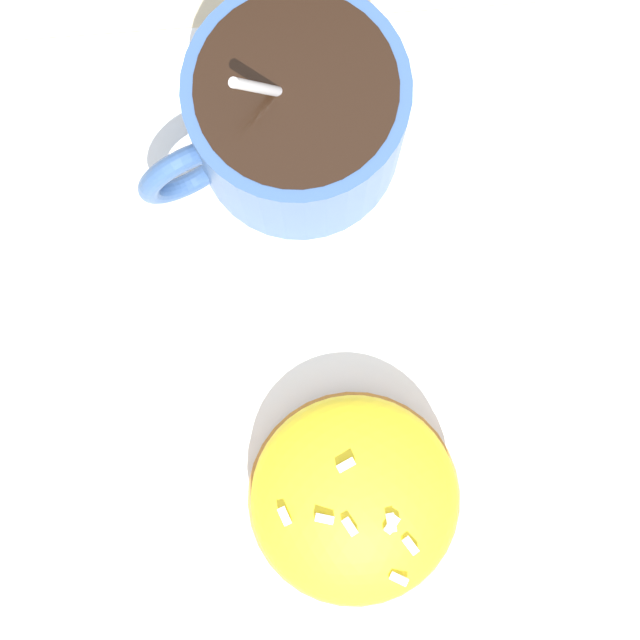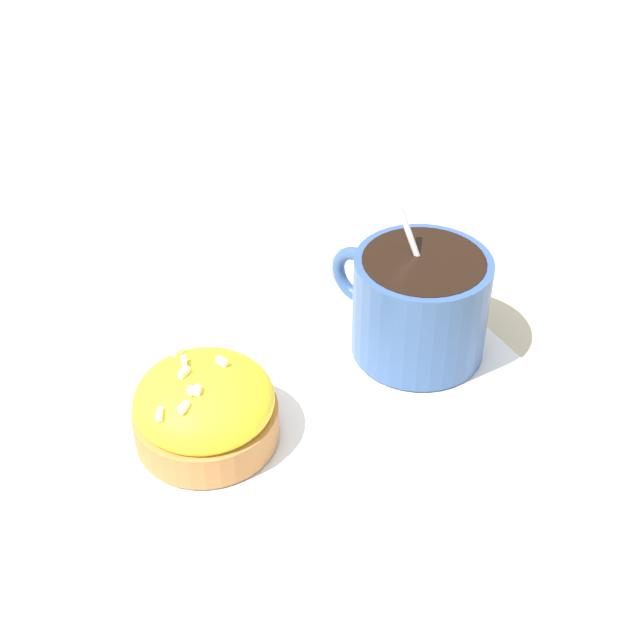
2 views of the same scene
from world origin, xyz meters
The scene contains 4 objects.
ground_plane centered at (0.00, 0.00, 0.00)m, with size 3.00×3.00×0.00m, color #C6B793.
paper_napkin centered at (0.00, 0.00, 0.00)m, with size 0.27×0.24×0.00m.
coffee_cup centered at (0.08, 0.00, 0.04)m, with size 0.09×0.11×0.10m.
frosted_pastry centered at (-0.08, -0.01, 0.03)m, with size 0.09×0.09×0.05m.
Camera 1 is at (-0.06, -0.00, 0.46)m, focal length 60.00 mm.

